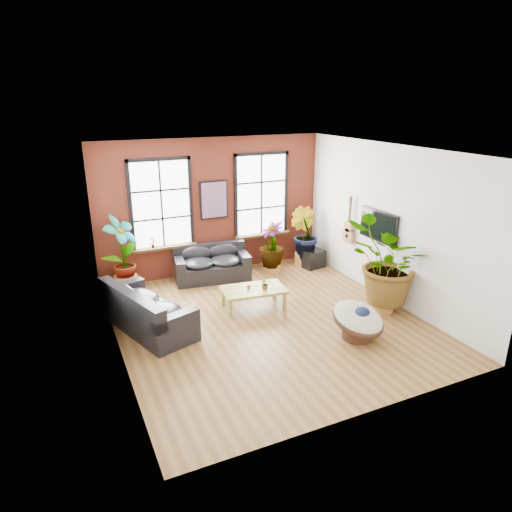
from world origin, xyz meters
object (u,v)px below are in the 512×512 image
Objects in this scene: sofa_left at (145,311)px; coffee_table at (253,291)px; papasan_chair at (358,320)px; sofa_back at (211,264)px.

coffee_table is (2.38, 0.03, -0.01)m from sofa_left.
sofa_left reaches higher than coffee_table.
papasan_chair is at bearing -137.98° from sofa_left.
papasan_chair is (3.65, -2.07, -0.01)m from sofa_left.
sofa_back is at bearing 104.18° from coffee_table.
papasan_chair is (1.26, -2.10, -0.00)m from coffee_table.
sofa_back reaches higher than papasan_chair.
sofa_left is at bearing 130.02° from papasan_chair.
sofa_back is 2.03m from coffee_table.
sofa_left is 4.19m from papasan_chair.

